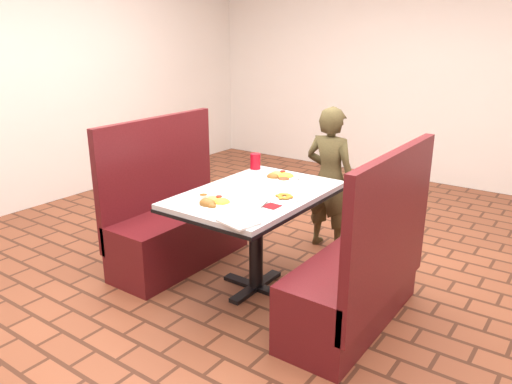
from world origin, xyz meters
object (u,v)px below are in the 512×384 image
red_tumbler (255,161)px  booth_bench_right (359,278)px  dining_table (256,205)px  far_dinner_plate (280,175)px  diner_person (330,179)px  booth_bench_left (176,224)px  plantain_plate (285,198)px  near_dinner_plate (213,201)px

red_tumbler → booth_bench_right: bearing=-23.0°
dining_table → far_dinner_plate: 0.40m
dining_table → booth_bench_right: booth_bench_right is taller
dining_table → red_tumbler: (-0.36, 0.49, 0.16)m
dining_table → diner_person: diner_person is taller
booth_bench_left → far_dinner_plate: bearing=26.4°
diner_person → plantain_plate: diner_person is taller
dining_table → near_dinner_plate: 0.41m
booth_bench_right → diner_person: diner_person is taller
booth_bench_left → near_dinner_plate: 0.94m
dining_table → plantain_plate: 0.27m
dining_table → diner_person: (0.06, 0.99, -0.04)m
booth_bench_left → plantain_plate: (1.05, -0.02, 0.43)m
far_dinner_plate → dining_table: bearing=-83.6°
plantain_plate → red_tumbler: bearing=140.1°
far_dinner_plate → plantain_plate: (0.29, -0.39, -0.01)m
diner_person → red_tumbler: bearing=51.2°
near_dinner_plate → plantain_plate: size_ratio=1.41×
booth_bench_right → plantain_plate: 0.70m
near_dinner_plate → far_dinner_plate: near_dinner_plate is taller
booth_bench_left → diner_person: diner_person is taller
near_dinner_plate → plantain_plate: near_dinner_plate is taller
far_dinner_plate → diner_person: bearing=80.5°
dining_table → booth_bench_left: bearing=180.0°
diner_person → booth_bench_right: bearing=128.1°
plantain_plate → dining_table: bearing=176.4°
near_dinner_plate → red_tumbler: (-0.30, 0.87, 0.03)m
dining_table → red_tumbler: size_ratio=9.67×
dining_table → near_dinner_plate: bearing=-99.4°
far_dinner_plate → red_tumbler: bearing=159.7°
booth_bench_left → far_dinner_plate: booth_bench_left is taller
booth_bench_right → far_dinner_plate: bearing=156.0°
dining_table → near_dinner_plate: size_ratio=4.50×
dining_table → diner_person: bearing=86.5°
diner_person → dining_table: bearing=87.9°
dining_table → plantain_plate: size_ratio=6.32×
near_dinner_plate → dining_table: bearing=80.6°
booth_bench_right → diner_person: (-0.74, 0.99, 0.29)m
diner_person → booth_bench_left: bearing=50.5°
diner_person → near_dinner_plate: 1.39m
dining_table → plantain_plate: (0.25, -0.02, 0.11)m
plantain_plate → diner_person: bearing=100.6°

